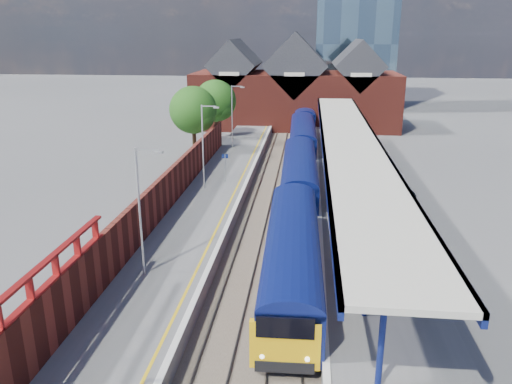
{
  "coord_description": "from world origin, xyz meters",
  "views": [
    {
      "loc": [
        2.15,
        -17.78,
        13.47
      ],
      "look_at": [
        -1.46,
        16.23,
        2.6
      ],
      "focal_mm": 35.0,
      "sensor_mm": 36.0,
      "label": 1
    }
  ],
  "objects_px": {
    "lamp_post_d": "(233,112)",
    "parked_car_blue": "(362,179)",
    "train": "(301,151)",
    "platform_sign": "(225,163)",
    "parked_car_dark": "(386,192)",
    "lamp_post_c": "(204,141)",
    "lamp_post_b": "(142,204)",
    "parked_car_silver": "(389,231)",
    "parked_car_red": "(404,265)"
  },
  "relations": [
    {
      "from": "lamp_post_d",
      "to": "parked_car_blue",
      "type": "distance_m",
      "value": 19.48
    },
    {
      "from": "lamp_post_d",
      "to": "train",
      "type": "bearing_deg",
      "value": -37.61
    },
    {
      "from": "platform_sign",
      "to": "parked_car_dark",
      "type": "distance_m",
      "value": 13.96
    },
    {
      "from": "lamp_post_c",
      "to": "lamp_post_d",
      "type": "xyz_separation_m",
      "value": [
        0.0,
        16.0,
        0.0
      ]
    },
    {
      "from": "parked_car_blue",
      "to": "lamp_post_d",
      "type": "bearing_deg",
      "value": 63.04
    },
    {
      "from": "train",
      "to": "parked_car_dark",
      "type": "height_order",
      "value": "train"
    },
    {
      "from": "lamp_post_b",
      "to": "parked_car_silver",
      "type": "height_order",
      "value": "lamp_post_b"
    },
    {
      "from": "lamp_post_d",
      "to": "parked_car_dark",
      "type": "height_order",
      "value": "lamp_post_d"
    },
    {
      "from": "parked_car_red",
      "to": "parked_car_dark",
      "type": "relative_size",
      "value": 0.78
    },
    {
      "from": "parked_car_red",
      "to": "parked_car_blue",
      "type": "height_order",
      "value": "parked_car_red"
    },
    {
      "from": "parked_car_blue",
      "to": "platform_sign",
      "type": "bearing_deg",
      "value": 110.01
    },
    {
      "from": "train",
      "to": "lamp_post_c",
      "type": "xyz_separation_m",
      "value": [
        -7.86,
        -9.95,
        2.87
      ]
    },
    {
      "from": "lamp_post_c",
      "to": "lamp_post_b",
      "type": "bearing_deg",
      "value": -90.0
    },
    {
      "from": "lamp_post_b",
      "to": "parked_car_red",
      "type": "height_order",
      "value": "lamp_post_b"
    },
    {
      "from": "parked_car_red",
      "to": "lamp_post_c",
      "type": "bearing_deg",
      "value": 24.57
    },
    {
      "from": "lamp_post_c",
      "to": "platform_sign",
      "type": "height_order",
      "value": "lamp_post_c"
    },
    {
      "from": "train",
      "to": "platform_sign",
      "type": "xyz_separation_m",
      "value": [
        -6.49,
        -7.95,
        0.57
      ]
    },
    {
      "from": "parked_car_silver",
      "to": "lamp_post_d",
      "type": "bearing_deg",
      "value": 14.09
    },
    {
      "from": "platform_sign",
      "to": "parked_car_blue",
      "type": "xyz_separation_m",
      "value": [
        11.85,
        0.11,
        -1.16
      ]
    },
    {
      "from": "platform_sign",
      "to": "parked_car_blue",
      "type": "bearing_deg",
      "value": 0.56
    },
    {
      "from": "lamp_post_d",
      "to": "parked_car_red",
      "type": "xyz_separation_m",
      "value": [
        13.85,
        -30.71,
        -3.37
      ]
    },
    {
      "from": "parked_car_silver",
      "to": "parked_car_dark",
      "type": "xyz_separation_m",
      "value": [
        1.0,
        8.15,
        0.03
      ]
    },
    {
      "from": "parked_car_silver",
      "to": "parked_car_blue",
      "type": "bearing_deg",
      "value": -11.3
    },
    {
      "from": "lamp_post_d",
      "to": "parked_car_dark",
      "type": "bearing_deg",
      "value": -50.51
    },
    {
      "from": "train",
      "to": "parked_car_silver",
      "type": "relative_size",
      "value": 16.53
    },
    {
      "from": "lamp_post_c",
      "to": "lamp_post_d",
      "type": "bearing_deg",
      "value": 90.0
    },
    {
      "from": "train",
      "to": "lamp_post_d",
      "type": "distance_m",
      "value": 10.32
    },
    {
      "from": "parked_car_dark",
      "to": "parked_car_blue",
      "type": "xyz_separation_m",
      "value": [
        -1.52,
        3.99,
        -0.15
      ]
    },
    {
      "from": "lamp_post_b",
      "to": "lamp_post_c",
      "type": "height_order",
      "value": "same"
    },
    {
      "from": "parked_car_dark",
      "to": "parked_car_blue",
      "type": "relative_size",
      "value": 1.23
    },
    {
      "from": "train",
      "to": "lamp_post_b",
      "type": "distance_m",
      "value": 27.26
    },
    {
      "from": "platform_sign",
      "to": "parked_car_silver",
      "type": "height_order",
      "value": "platform_sign"
    },
    {
      "from": "lamp_post_d",
      "to": "platform_sign",
      "type": "distance_m",
      "value": 14.25
    },
    {
      "from": "lamp_post_c",
      "to": "parked_car_blue",
      "type": "xyz_separation_m",
      "value": [
        13.21,
        2.11,
        -3.46
      ]
    },
    {
      "from": "lamp_post_b",
      "to": "lamp_post_d",
      "type": "xyz_separation_m",
      "value": [
        0.0,
        32.0,
        0.0
      ]
    },
    {
      "from": "lamp_post_c",
      "to": "parked_car_silver",
      "type": "bearing_deg",
      "value": -36.14
    },
    {
      "from": "lamp_post_d",
      "to": "platform_sign",
      "type": "height_order",
      "value": "lamp_post_d"
    },
    {
      "from": "lamp_post_c",
      "to": "platform_sign",
      "type": "relative_size",
      "value": 2.8
    },
    {
      "from": "train",
      "to": "parked_car_blue",
      "type": "height_order",
      "value": "train"
    },
    {
      "from": "lamp_post_d",
      "to": "platform_sign",
      "type": "bearing_deg",
      "value": -84.44
    },
    {
      "from": "train",
      "to": "parked_car_silver",
      "type": "distance_m",
      "value": 20.82
    },
    {
      "from": "lamp_post_d",
      "to": "parked_car_dark",
      "type": "xyz_separation_m",
      "value": [
        14.73,
        -17.88,
        -3.31
      ]
    },
    {
      "from": "train",
      "to": "lamp_post_d",
      "type": "bearing_deg",
      "value": 142.39
    },
    {
      "from": "train",
      "to": "lamp_post_d",
      "type": "xyz_separation_m",
      "value": [
        -7.86,
        6.05,
        2.87
      ]
    },
    {
      "from": "platform_sign",
      "to": "parked_car_dark",
      "type": "height_order",
      "value": "platform_sign"
    },
    {
      "from": "train",
      "to": "parked_car_silver",
      "type": "xyz_separation_m",
      "value": [
        5.87,
        -19.97,
        -0.46
      ]
    },
    {
      "from": "parked_car_dark",
      "to": "parked_car_blue",
      "type": "distance_m",
      "value": 4.27
    },
    {
      "from": "platform_sign",
      "to": "parked_car_dark",
      "type": "bearing_deg",
      "value": -16.17
    },
    {
      "from": "lamp_post_b",
      "to": "parked_car_silver",
      "type": "xyz_separation_m",
      "value": [
        13.73,
        5.98,
        -3.33
      ]
    },
    {
      "from": "parked_car_red",
      "to": "train",
      "type": "bearing_deg",
      "value": -5.05
    }
  ]
}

